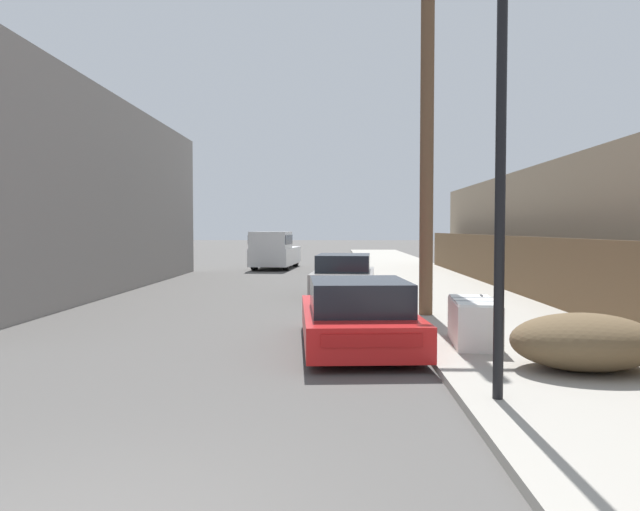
% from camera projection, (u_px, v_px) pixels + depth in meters
% --- Properties ---
extents(sidewalk_curb, '(4.20, 63.00, 0.12)m').
position_uv_depth(sidewalk_curb, '(417.00, 275.00, 27.09)').
color(sidewalk_curb, '#9E998E').
rests_on(sidewalk_curb, ground).
extents(discarded_fridge, '(0.86, 1.77, 0.79)m').
position_uv_depth(discarded_fridge, '(474.00, 322.00, 10.62)').
color(discarded_fridge, silver).
rests_on(discarded_fridge, sidewalk_curb).
extents(parked_sports_car_red, '(2.15, 4.57, 1.21)m').
position_uv_depth(parked_sports_car_red, '(357.00, 316.00, 10.94)').
color(parked_sports_car_red, red).
rests_on(parked_sports_car_red, ground).
extents(car_parked_mid, '(2.10, 4.17, 1.30)m').
position_uv_depth(car_parked_mid, '(344.00, 276.00, 19.26)').
color(car_parked_mid, gray).
rests_on(car_parked_mid, ground).
extents(pickup_truck, '(2.34, 5.39, 1.94)m').
position_uv_depth(pickup_truck, '(274.00, 250.00, 32.27)').
color(pickup_truck, silver).
rests_on(pickup_truck, ground).
extents(utility_pole, '(1.80, 0.31, 8.32)m').
position_uv_depth(utility_pole, '(427.00, 127.00, 14.10)').
color(utility_pole, brown).
rests_on(utility_pole, sidewalk_curb).
extents(street_lamp, '(0.26, 0.26, 4.94)m').
position_uv_depth(street_lamp, '(501.00, 151.00, 7.10)').
color(street_lamp, black).
rests_on(street_lamp, sidewalk_curb).
extents(brush_pile, '(2.04, 1.61, 0.79)m').
position_uv_depth(brush_pile, '(584.00, 342.00, 8.69)').
color(brush_pile, brown).
rests_on(brush_pile, sidewalk_curb).
extents(wooden_fence, '(0.08, 31.70, 1.74)m').
position_uv_depth(wooden_fence, '(522.00, 266.00, 18.40)').
color(wooden_fence, brown).
rests_on(wooden_fence, sidewalk_curb).
extents(building_left_block, '(7.00, 19.94, 6.32)m').
position_uv_depth(building_left_block, '(18.00, 196.00, 20.44)').
color(building_left_block, gray).
rests_on(building_left_block, ground).
extents(building_right_house, '(6.00, 23.66, 4.21)m').
position_uv_depth(building_right_house, '(584.00, 228.00, 24.18)').
color(building_right_house, gray).
rests_on(building_right_house, ground).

